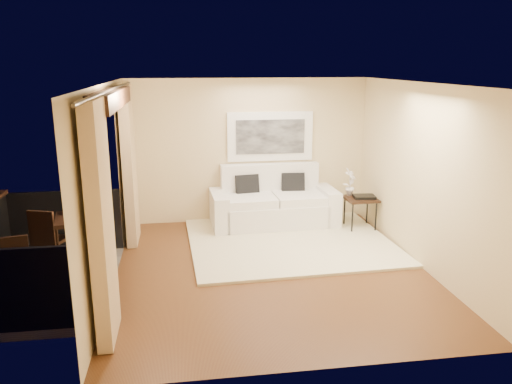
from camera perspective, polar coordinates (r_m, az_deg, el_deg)
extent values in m
plane|color=brown|center=(7.46, 1.73, -8.89)|extent=(5.00, 5.00, 0.00)
plane|color=white|center=(6.85, 1.91, 12.29)|extent=(5.00, 5.00, 0.00)
plane|color=beige|center=(9.46, -0.88, 4.71)|extent=(4.50, 0.00, 4.50)
plane|color=beige|center=(4.70, 7.26, -5.77)|extent=(4.50, 0.00, 4.50)
plane|color=beige|center=(7.75, 18.43, 1.74)|extent=(0.00, 5.00, 5.00)
plane|color=beige|center=(8.80, -15.01, 3.46)|extent=(0.00, 2.70, 2.70)
plane|color=beige|center=(5.25, -19.30, -4.30)|extent=(0.00, 2.70, 2.70)
plane|color=beige|center=(6.82, -17.35, 10.38)|extent=(0.00, 2.40, 2.40)
cube|color=black|center=(6.81, -16.32, 10.19)|extent=(0.28, 2.40, 0.22)
cube|color=#605B56|center=(7.63, -22.63, -10.03)|extent=(1.80, 2.60, 0.12)
cube|color=black|center=(8.60, -21.02, -3.13)|extent=(1.80, 0.06, 1.00)
cube|color=black|center=(6.30, -25.86, -10.10)|extent=(1.80, 0.06, 1.00)
cube|color=tan|center=(8.49, -14.27, 2.92)|extent=(0.16, 0.75, 2.62)
cube|color=tan|center=(5.51, -17.29, -3.56)|extent=(0.16, 0.75, 2.62)
cylinder|color=#4C473F|center=(6.80, -16.22, 11.13)|extent=(0.04, 4.80, 0.04)
cube|color=white|center=(9.45, 1.63, 6.36)|extent=(1.62, 0.05, 0.92)
cube|color=black|center=(9.41, 1.67, 6.33)|extent=(1.30, 0.02, 0.64)
cube|color=beige|center=(8.55, 3.87, -5.63)|extent=(3.47, 3.06, 0.04)
cube|color=white|center=(9.32, 2.05, -2.52)|extent=(1.91, 1.07, 0.46)
cube|color=white|center=(9.57, 1.56, 0.61)|extent=(1.88, 0.32, 0.90)
cube|color=white|center=(9.12, -4.23, -2.21)|extent=(0.31, 1.00, 0.68)
cube|color=white|center=(9.56, 8.06, -1.53)|extent=(0.31, 1.00, 0.68)
cube|color=white|center=(9.12, -0.65, -0.89)|extent=(0.92, 0.92, 0.15)
cube|color=white|center=(9.31, 4.83, -0.60)|extent=(0.92, 0.92, 0.15)
cube|color=black|center=(9.31, -1.00, 0.63)|extent=(0.46, 0.26, 0.45)
cube|color=black|center=(9.49, 4.25, 0.87)|extent=(0.46, 0.24, 0.45)
cube|color=black|center=(9.22, 11.88, -0.77)|extent=(0.57, 0.57, 0.04)
cylinder|color=black|center=(9.03, 10.95, -3.02)|extent=(0.03, 0.03, 0.56)
cylinder|color=black|center=(9.19, 13.54, -2.87)|extent=(0.03, 0.03, 0.56)
cylinder|color=black|center=(9.43, 10.07, -2.23)|extent=(0.03, 0.03, 0.56)
cylinder|color=black|center=(9.58, 12.57, -2.10)|extent=(0.03, 0.03, 0.56)
cube|color=black|center=(9.21, 12.26, -0.52)|extent=(0.41, 0.32, 0.05)
imported|color=white|center=(9.26, 10.69, 1.13)|extent=(0.32, 0.32, 0.51)
cube|color=black|center=(7.61, -19.32, -2.81)|extent=(0.83, 0.83, 0.06)
cylinder|color=black|center=(7.53, -21.60, -6.57)|extent=(0.04, 0.04, 0.77)
cylinder|color=black|center=(7.42, -17.26, -6.51)|extent=(0.04, 0.04, 0.77)
cylinder|color=black|center=(8.06, -20.72, -5.11)|extent=(0.04, 0.04, 0.77)
cylinder|color=black|center=(7.95, -16.66, -5.03)|extent=(0.04, 0.04, 0.77)
cube|color=black|center=(7.99, -22.37, -5.11)|extent=(0.51, 0.51, 0.05)
cube|color=black|center=(7.78, -23.27, -3.87)|extent=(0.39, 0.18, 0.53)
cylinder|color=black|center=(8.11, -20.63, -6.35)|extent=(0.03, 0.03, 0.41)
cylinder|color=black|center=(8.28, -22.55, -6.11)|extent=(0.03, 0.03, 0.41)
cylinder|color=black|center=(7.85, -21.87, -7.15)|extent=(0.03, 0.03, 0.41)
cylinder|color=black|center=(8.03, -23.83, -6.87)|extent=(0.03, 0.03, 0.41)
cube|color=black|center=(6.92, -25.85, -8.75)|extent=(0.46, 0.46, 0.04)
cube|color=black|center=(7.00, -26.00, -6.52)|extent=(0.38, 0.14, 0.49)
cylinder|color=black|center=(6.88, -26.98, -10.96)|extent=(0.03, 0.03, 0.39)
cylinder|color=black|center=(6.86, -24.40, -10.74)|extent=(0.03, 0.03, 0.39)
cylinder|color=black|center=(7.16, -26.85, -9.95)|extent=(0.03, 0.03, 0.39)
cylinder|color=black|center=(7.14, -24.37, -9.73)|extent=(0.03, 0.03, 0.39)
cylinder|color=silver|center=(7.73, -20.29, -1.64)|extent=(0.18, 0.18, 0.20)
cylinder|color=red|center=(7.76, -19.04, -1.98)|extent=(0.06, 0.06, 0.07)
cylinder|color=silver|center=(7.42, -19.79, -2.34)|extent=(0.04, 0.04, 0.18)
cylinder|color=silver|center=(7.52, -18.22, -2.22)|extent=(0.06, 0.06, 0.12)
cylinder|color=white|center=(7.58, -17.99, -2.06)|extent=(0.06, 0.06, 0.12)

